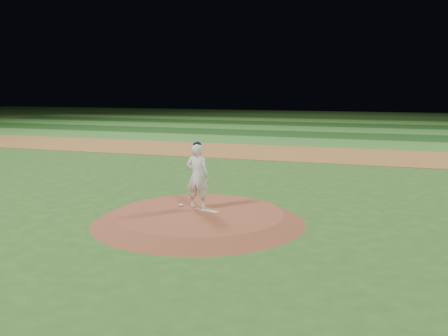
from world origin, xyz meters
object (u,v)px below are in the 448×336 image
object	(u,v)px
rosin_bag	(181,205)
pitcher_on_mound	(197,176)
pitchers_mound	(199,217)
pitching_rubber	(210,211)

from	to	relation	value
rosin_bag	pitcher_on_mound	size ratio (longest dim) A/B	0.07
pitchers_mound	pitcher_on_mound	distance (m)	1.10
pitchers_mound	rosin_bag	xyz separation A→B (m)	(-0.70, 0.44, 0.16)
rosin_bag	pitcher_on_mound	xyz separation A→B (m)	(0.50, -0.04, 0.85)
rosin_bag	pitching_rubber	bearing A→B (deg)	-17.09
pitchers_mound	rosin_bag	bearing A→B (deg)	148.10
pitching_rubber	pitcher_on_mound	bearing A→B (deg)	170.52
pitchers_mound	pitching_rubber	bearing A→B (deg)	31.32
rosin_bag	pitcher_on_mound	bearing A→B (deg)	-4.64
pitchers_mound	pitcher_on_mound	bearing A→B (deg)	116.83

